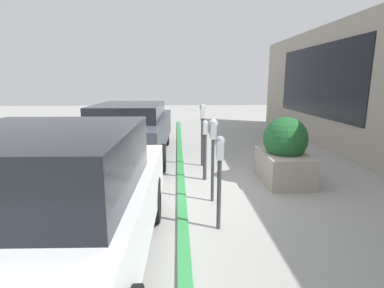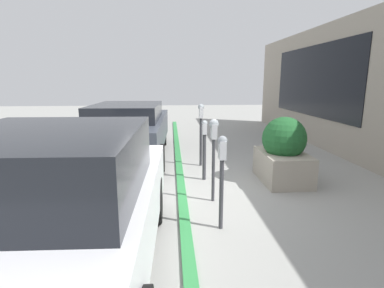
% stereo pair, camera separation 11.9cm
% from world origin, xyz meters
% --- Properties ---
extents(ground_plane, '(40.00, 40.00, 0.00)m').
position_xyz_m(ground_plane, '(0.00, 0.00, 0.00)').
color(ground_plane, '#999993').
extents(curb_strip, '(19.00, 0.16, 0.04)m').
position_xyz_m(curb_strip, '(0.00, 0.08, 0.02)').
color(curb_strip, '#338C47').
rests_on(curb_strip, ground_plane).
extents(parking_meter_nearest, '(0.16, 0.13, 1.36)m').
position_xyz_m(parking_meter_nearest, '(-1.59, -0.43, 0.94)').
color(parking_meter_nearest, '#38383D').
rests_on(parking_meter_nearest, ground_plane).
extents(parking_meter_second, '(0.20, 0.17, 1.46)m').
position_xyz_m(parking_meter_second, '(-0.58, -0.46, 1.11)').
color(parking_meter_second, '#38383D').
rests_on(parking_meter_second, ground_plane).
extents(parking_meter_middle, '(0.15, 0.12, 1.28)m').
position_xyz_m(parking_meter_middle, '(0.58, -0.43, 0.80)').
color(parking_meter_middle, '#38383D').
rests_on(parking_meter_middle, ground_plane).
extents(parking_meter_fourth, '(0.17, 0.15, 1.53)m').
position_xyz_m(parking_meter_fourth, '(1.66, -0.47, 1.05)').
color(parking_meter_fourth, '#38383D').
rests_on(parking_meter_fourth, ground_plane).
extents(planter_box, '(1.33, 0.90, 1.36)m').
position_xyz_m(planter_box, '(0.37, -2.06, 0.61)').
color(planter_box, '#A39989').
rests_on(planter_box, ground_plane).
extents(parked_car_front, '(3.99, 2.10, 1.64)m').
position_xyz_m(parked_car_front, '(-2.58, 1.45, 0.84)').
color(parked_car_front, silver).
rests_on(parked_car_front, ground_plane).
extents(parked_car_middle, '(4.81, 2.09, 1.47)m').
position_xyz_m(parked_car_middle, '(2.66, 1.42, 0.79)').
color(parked_car_middle, '#383D47').
rests_on(parked_car_middle, ground_plane).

